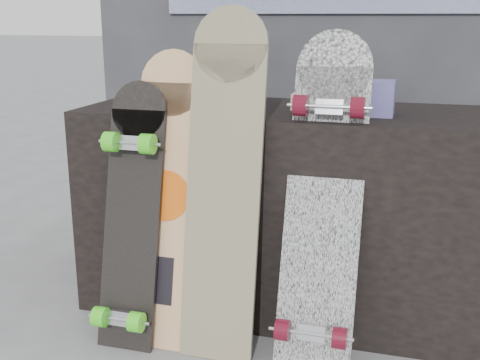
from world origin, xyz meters
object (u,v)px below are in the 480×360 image
(longboard_celtic, at_px, (224,174))
(longboard_cascadia, at_px, (324,194))
(longboard_geisha, at_px, (166,191))
(skateboard_dark, at_px, (131,213))
(vendor_table, at_px, (292,210))

(longboard_celtic, xyz_separation_m, longboard_cascadia, (0.33, 0.05, -0.06))
(longboard_geisha, bearing_deg, longboard_celtic, -3.76)
(longboard_celtic, xyz_separation_m, skateboard_dark, (-0.33, -0.04, -0.15))
(longboard_celtic, distance_m, skateboard_dark, 0.37)
(longboard_celtic, height_order, skateboard_dark, longboard_celtic)
(longboard_geisha, relative_size, longboard_celtic, 0.88)
(vendor_table, relative_size, longboard_geisha, 1.55)
(longboard_cascadia, bearing_deg, longboard_celtic, -171.57)
(skateboard_dark, bearing_deg, longboard_geisha, 27.60)
(longboard_celtic, bearing_deg, vendor_table, 66.32)
(vendor_table, height_order, longboard_geisha, longboard_geisha)
(vendor_table, relative_size, skateboard_dark, 1.73)
(longboard_geisha, height_order, longboard_celtic, longboard_celtic)
(longboard_geisha, bearing_deg, longboard_cascadia, 3.61)
(vendor_table, height_order, longboard_cascadia, longboard_cascadia)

